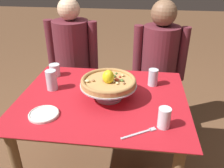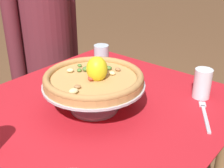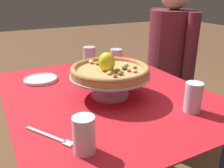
{
  "view_description": "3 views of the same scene",
  "coord_description": "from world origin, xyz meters",
  "px_view_note": "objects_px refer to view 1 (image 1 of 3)",
  "views": [
    {
      "loc": [
        0.22,
        -1.27,
        1.5
      ],
      "look_at": [
        0.06,
        0.01,
        0.81
      ],
      "focal_mm": 37.79,
      "sensor_mm": 36.0,
      "label": 1
    },
    {
      "loc": [
        -0.63,
        -0.64,
        1.26
      ],
      "look_at": [
        0.1,
        -0.03,
        0.8
      ],
      "focal_mm": 48.3,
      "sensor_mm": 36.0,
      "label": 2
    },
    {
      "loc": [
        0.93,
        -0.46,
        1.16
      ],
      "look_at": [
        0.02,
        0.02,
        0.76
      ],
      "focal_mm": 39.18,
      "sensor_mm": 36.0,
      "label": 3
    }
  ],
  "objects_px": {
    "pizza_stand": "(109,88)",
    "pizza": "(109,81)",
    "diner_right": "(158,73)",
    "water_glass_back_right": "(153,78)",
    "diner_left": "(74,68)",
    "water_glass_front_right": "(164,119)",
    "water_glass_back_left": "(55,71)",
    "water_glass_side_left": "(52,81)",
    "dinner_fork": "(141,133)",
    "side_plate": "(44,114)"
  },
  "relations": [
    {
      "from": "pizza_stand",
      "to": "dinner_fork",
      "type": "height_order",
      "value": "pizza_stand"
    },
    {
      "from": "pizza_stand",
      "to": "side_plate",
      "type": "distance_m",
      "value": 0.42
    },
    {
      "from": "water_glass_back_right",
      "to": "pizza_stand",
      "type": "bearing_deg",
      "value": -142.79
    },
    {
      "from": "pizza_stand",
      "to": "side_plate",
      "type": "bearing_deg",
      "value": -145.43
    },
    {
      "from": "pizza_stand",
      "to": "pizza",
      "type": "height_order",
      "value": "pizza"
    },
    {
      "from": "water_glass_back_right",
      "to": "side_plate",
      "type": "distance_m",
      "value": 0.77
    },
    {
      "from": "diner_right",
      "to": "dinner_fork",
      "type": "bearing_deg",
      "value": -98.06
    },
    {
      "from": "water_glass_front_right",
      "to": "pizza",
      "type": "bearing_deg",
      "value": 142.27
    },
    {
      "from": "water_glass_back_left",
      "to": "dinner_fork",
      "type": "bearing_deg",
      "value": -42.35
    },
    {
      "from": "side_plate",
      "to": "pizza_stand",
      "type": "bearing_deg",
      "value": 34.57
    },
    {
      "from": "water_glass_front_right",
      "to": "dinner_fork",
      "type": "distance_m",
      "value": 0.14
    },
    {
      "from": "water_glass_side_left",
      "to": "water_glass_front_right",
      "type": "bearing_deg",
      "value": -24.1
    },
    {
      "from": "diner_left",
      "to": "diner_right",
      "type": "relative_size",
      "value": 1.0
    },
    {
      "from": "diner_left",
      "to": "dinner_fork",
      "type": "bearing_deg",
      "value": -58.12
    },
    {
      "from": "diner_right",
      "to": "water_glass_back_right",
      "type": "bearing_deg",
      "value": -98.45
    },
    {
      "from": "water_glass_side_left",
      "to": "diner_left",
      "type": "bearing_deg",
      "value": 93.73
    },
    {
      "from": "side_plate",
      "to": "pizza",
      "type": "bearing_deg",
      "value": 34.45
    },
    {
      "from": "water_glass_back_left",
      "to": "diner_left",
      "type": "bearing_deg",
      "value": 88.68
    },
    {
      "from": "water_glass_back_right",
      "to": "dinner_fork",
      "type": "bearing_deg",
      "value": -97.7
    },
    {
      "from": "water_glass_side_left",
      "to": "water_glass_front_right",
      "type": "relative_size",
      "value": 1.2
    },
    {
      "from": "water_glass_side_left",
      "to": "diner_right",
      "type": "distance_m",
      "value": 1.01
    },
    {
      "from": "water_glass_front_right",
      "to": "water_glass_back_right",
      "type": "height_order",
      "value": "water_glass_back_right"
    },
    {
      "from": "water_glass_front_right",
      "to": "diner_left",
      "type": "distance_m",
      "value": 1.25
    },
    {
      "from": "pizza",
      "to": "water_glass_side_left",
      "type": "distance_m",
      "value": 0.41
    },
    {
      "from": "pizza",
      "to": "dinner_fork",
      "type": "bearing_deg",
      "value": -56.94
    },
    {
      "from": "dinner_fork",
      "to": "pizza",
      "type": "bearing_deg",
      "value": 123.06
    },
    {
      "from": "water_glass_front_right",
      "to": "side_plate",
      "type": "distance_m",
      "value": 0.67
    },
    {
      "from": "dinner_fork",
      "to": "pizza_stand",
      "type": "bearing_deg",
      "value": 123.01
    },
    {
      "from": "pizza",
      "to": "dinner_fork",
      "type": "distance_m",
      "value": 0.4
    },
    {
      "from": "pizza_stand",
      "to": "diner_right",
      "type": "xyz_separation_m",
      "value": [
        0.36,
        0.71,
        -0.21
      ]
    },
    {
      "from": "pizza_stand",
      "to": "water_glass_back_right",
      "type": "height_order",
      "value": "water_glass_back_right"
    },
    {
      "from": "water_glass_back_right",
      "to": "diner_right",
      "type": "distance_m",
      "value": 0.54
    },
    {
      "from": "water_glass_back_right",
      "to": "dinner_fork",
      "type": "relative_size",
      "value": 0.65
    },
    {
      "from": "diner_left",
      "to": "water_glass_front_right",
      "type": "bearing_deg",
      "value": -51.82
    },
    {
      "from": "pizza",
      "to": "water_glass_back_left",
      "type": "bearing_deg",
      "value": 148.22
    },
    {
      "from": "side_plate",
      "to": "diner_right",
      "type": "relative_size",
      "value": 0.14
    },
    {
      "from": "pizza_stand",
      "to": "water_glass_front_right",
      "type": "distance_m",
      "value": 0.41
    },
    {
      "from": "pizza",
      "to": "dinner_fork",
      "type": "height_order",
      "value": "pizza"
    },
    {
      "from": "dinner_fork",
      "to": "diner_left",
      "type": "distance_m",
      "value": 1.23
    },
    {
      "from": "pizza_stand",
      "to": "pizza",
      "type": "relative_size",
      "value": 1.04
    },
    {
      "from": "pizza_stand",
      "to": "diner_left",
      "type": "bearing_deg",
      "value": 121.36
    },
    {
      "from": "side_plate",
      "to": "dinner_fork",
      "type": "bearing_deg",
      "value": -9.27
    },
    {
      "from": "water_glass_side_left",
      "to": "water_glass_back_right",
      "type": "height_order",
      "value": "water_glass_side_left"
    },
    {
      "from": "water_glass_back_left",
      "to": "water_glass_side_left",
      "type": "distance_m",
      "value": 0.21
    },
    {
      "from": "water_glass_side_left",
      "to": "water_glass_back_left",
      "type": "bearing_deg",
      "value": 104.22
    },
    {
      "from": "water_glass_back_right",
      "to": "side_plate",
      "type": "height_order",
      "value": "water_glass_back_right"
    },
    {
      "from": "water_glass_back_left",
      "to": "water_glass_back_right",
      "type": "distance_m",
      "value": 0.73
    },
    {
      "from": "water_glass_back_left",
      "to": "pizza",
      "type": "bearing_deg",
      "value": -31.78
    },
    {
      "from": "water_glass_front_right",
      "to": "pizza_stand",
      "type": "bearing_deg",
      "value": 142.19
    },
    {
      "from": "water_glass_front_right",
      "to": "diner_right",
      "type": "height_order",
      "value": "diner_right"
    }
  ]
}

